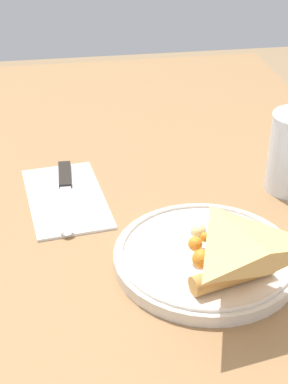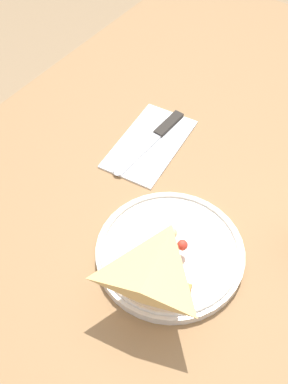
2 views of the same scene
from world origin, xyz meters
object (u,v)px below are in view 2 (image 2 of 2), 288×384
object	(u,v)px
plate_pizza	(169,252)
napkin_folded	(150,144)
dining_table	(181,207)
butter_knife	(153,139)

from	to	relation	value
plate_pizza	napkin_folded	xyz separation A→B (m)	(-0.19, -0.17, -0.01)
dining_table	butter_knife	distance (m)	0.15
plate_pizza	napkin_folded	distance (m)	0.25
butter_knife	napkin_folded	bearing A→B (deg)	-0.00
napkin_folded	butter_knife	size ratio (longest dim) A/B	1.02
dining_table	butter_knife	world-z (taller)	butter_knife
dining_table	napkin_folded	size ratio (longest dim) A/B	6.17
dining_table	plate_pizza	xyz separation A→B (m)	(0.16, 0.08, 0.12)
napkin_folded	butter_knife	bearing A→B (deg)	178.55
plate_pizza	butter_knife	xyz separation A→B (m)	(-0.20, -0.17, -0.01)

